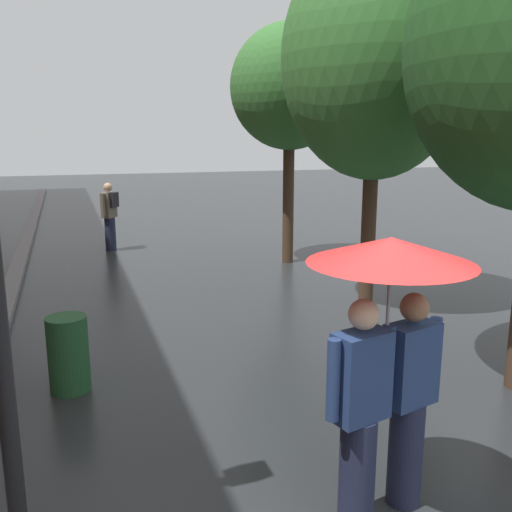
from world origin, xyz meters
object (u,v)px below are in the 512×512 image
(street_tree_2, at_px, (290,88))
(pedestrian_walking_midground, at_px, (110,215))
(litter_bin, at_px, (68,354))
(street_tree_1, at_px, (376,58))
(couple_under_umbrella, at_px, (388,334))

(street_tree_2, bearing_deg, pedestrian_walking_midground, 144.06)
(litter_bin, distance_m, pedestrian_walking_midground, 7.87)
(litter_bin, bearing_deg, street_tree_2, 47.68)
(street_tree_1, bearing_deg, pedestrian_walking_midground, 121.47)
(street_tree_2, bearing_deg, street_tree_1, -89.25)
(pedestrian_walking_midground, bearing_deg, couple_under_umbrella, -84.29)
(street_tree_1, bearing_deg, street_tree_2, 90.75)
(street_tree_2, bearing_deg, couple_under_umbrella, -107.53)
(pedestrian_walking_midground, bearing_deg, litter_bin, -97.92)
(street_tree_2, relative_size, couple_under_umbrella, 2.42)
(couple_under_umbrella, bearing_deg, pedestrian_walking_midground, 95.71)
(street_tree_2, relative_size, pedestrian_walking_midground, 3.06)
(street_tree_2, height_order, pedestrian_walking_midground, street_tree_2)
(street_tree_1, distance_m, litter_bin, 6.16)
(pedestrian_walking_midground, bearing_deg, street_tree_1, -58.53)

